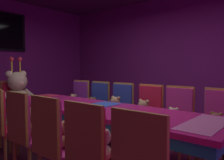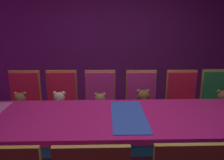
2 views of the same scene
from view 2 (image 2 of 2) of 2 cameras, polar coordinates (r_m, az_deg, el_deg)
wall_left at (r=4.54m, az=1.10°, el=12.08°), size 0.12×6.40×2.80m
banquet_table at (r=2.16m, az=4.25°, el=-11.24°), size 0.90×3.32×0.75m
chair_left_0 at (r=3.17m, az=-21.83°, el=-4.89°), size 0.42×0.41×0.98m
teddy_left_0 at (r=3.05m, az=-22.72°, el=-6.00°), size 0.24×0.31×0.29m
chair_left_1 at (r=3.04m, az=-12.99°, el=-5.02°), size 0.42×0.41×0.98m
teddy_left_1 at (r=2.91m, az=-13.52°, el=-6.19°), size 0.24×0.31×0.29m
chair_left_2 at (r=2.97m, az=-3.04°, el=-5.12°), size 0.42×0.41×0.98m
teddy_left_2 at (r=2.84m, az=-3.11°, el=-6.48°), size 0.23×0.29×0.27m
chair_left_3 at (r=2.99m, az=7.66°, el=-5.11°), size 0.42×0.41×0.98m
teddy_left_3 at (r=2.85m, az=8.12°, el=-6.08°), size 0.27×0.34×0.32m
chair_left_4 at (r=3.12m, az=17.76°, el=-4.82°), size 0.42×0.41×0.98m
chair_left_5 at (r=3.34m, az=25.68°, el=-4.33°), size 0.42×0.41×0.98m
teddy_left_5 at (r=3.22m, az=26.81°, el=-5.29°), size 0.25×0.32×0.30m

